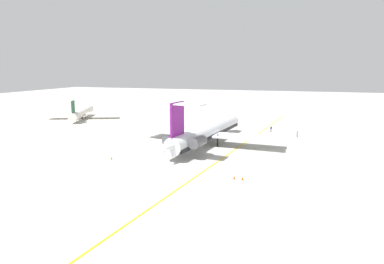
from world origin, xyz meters
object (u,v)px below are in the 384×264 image
safety_cone_wingtip (234,178)px  airliner_mid_left (82,112)px  ground_crew_starboard (297,133)px  safety_cone_tail (243,178)px  main_jetliner (206,132)px  ground_crew_portside (171,121)px  safety_cone_nose (111,158)px  ground_crew_near_tail (183,124)px  ground_crew_near_nose (271,128)px

safety_cone_wingtip → airliner_mid_left: bearing=53.3°
airliner_mid_left → safety_cone_wingtip: (-47.59, -63.87, -1.96)m
ground_crew_starboard → safety_cone_tail: (-36.77, 9.13, -0.85)m
main_jetliner → airliner_mid_left: 59.45m
main_jetliner → ground_crew_portside: main_jetliner is taller
airliner_mid_left → safety_cone_tail: size_ratio=44.90×
safety_cone_tail → main_jetliner: bearing=28.8°
ground_crew_starboard → safety_cone_nose: bearing=-78.8°
airliner_mid_left → ground_crew_starboard: airliner_mid_left is taller
ground_crew_near_tail → main_jetliner: bearing=-112.6°
airliner_mid_left → ground_crew_starboard: (-10.82, -74.38, -1.12)m
airliner_mid_left → safety_cone_wingtip: size_ratio=44.90×
ground_crew_near_nose → ground_crew_portside: (3.87, 32.15, -0.02)m
main_jetliner → safety_cone_nose: main_jetliner is taller
ground_crew_near_tail → ground_crew_starboard: 34.13m
airliner_mid_left → ground_crew_near_nose: (-5.51, -67.33, -1.13)m
ground_crew_portside → main_jetliner: bearing=-91.7°
ground_crew_near_nose → safety_cone_wingtip: 42.23m
safety_cone_tail → safety_cone_wingtip: bearing=90.0°
airliner_mid_left → safety_cone_wingtip: 79.68m
ground_crew_near_tail → safety_cone_wingtip: bearing=-115.7°
ground_crew_near_nose → main_jetliner: bearing=137.1°
safety_cone_nose → safety_cone_wingtip: (-4.10, -25.50, 0.00)m
airliner_mid_left → safety_cone_wingtip: bearing=-148.4°
ground_crew_starboard → ground_crew_near_nose: bearing=-158.0°
safety_cone_nose → safety_cone_wingtip: size_ratio=1.00×
ground_crew_near_nose → ground_crew_starboard: (-5.31, -7.05, 0.02)m
main_jetliner → safety_cone_wingtip: 24.09m
ground_crew_portside → safety_cone_tail: (-45.95, -30.07, -0.81)m
airliner_mid_left → ground_crew_near_nose: 67.57m
main_jetliner → safety_cone_wingtip: (-21.51, -10.46, -2.89)m
ground_crew_near_tail → airliner_mid_left: bearing=117.2°
main_jetliner → ground_crew_near_tail: bearing=41.1°
airliner_mid_left → ground_crew_near_nose: size_ratio=14.15×
ground_crew_near_nose → ground_crew_portside: 32.38m
safety_cone_wingtip → ground_crew_portside: bearing=32.0°
main_jetliner → safety_cone_tail: size_ratio=72.28×
main_jetliner → safety_cone_nose: 23.19m
ground_crew_near_nose → safety_cone_wingtip: bearing=166.5°
main_jetliner → airliner_mid_left: bearing=72.9°
ground_crew_portside → ground_crew_starboard: ground_crew_starboard is taller
main_jetliner → safety_cone_nose: size_ratio=72.28×
safety_cone_tail → ground_crew_portside: bearing=33.2°
main_jetliner → ground_crew_portside: 30.56m
ground_crew_near_tail → ground_crew_portside: size_ratio=1.06×
ground_crew_near_tail → ground_crew_portside: bearing=88.3°
safety_cone_nose → ground_crew_portside: bearing=4.4°
ground_crew_starboard → safety_cone_wingtip: bearing=-46.9°
ground_crew_portside → ground_crew_starboard: (-9.18, -39.20, 0.04)m
main_jetliner → ground_crew_near_tail: size_ratio=21.89×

